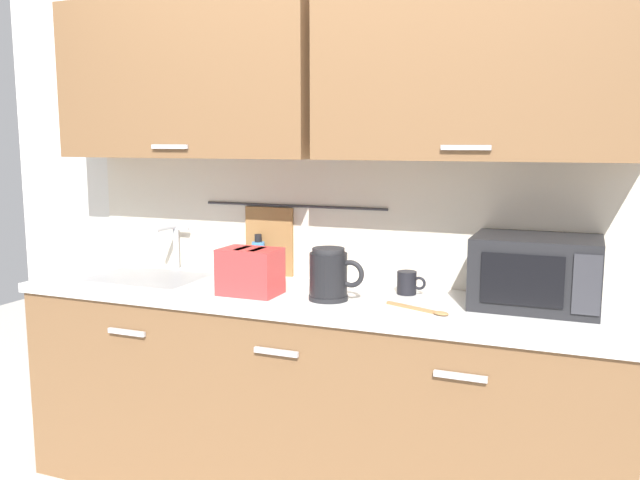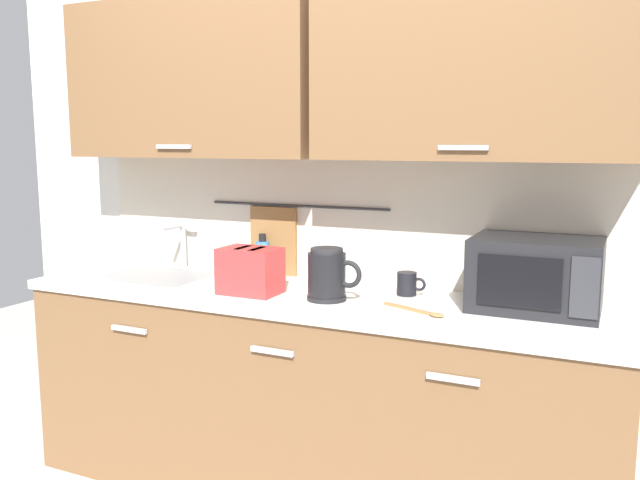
# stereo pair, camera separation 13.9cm
# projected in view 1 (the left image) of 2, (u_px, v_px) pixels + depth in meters

# --- Properties ---
(counter_unit) EXTENTS (2.53, 0.64, 0.90)m
(counter_unit) POSITION_uv_depth(u_px,v_px,m) (307.00, 394.00, 2.79)
(counter_unit) COLOR brown
(counter_unit) RESTS_ON ground
(back_wall_assembly) EXTENTS (3.70, 0.41, 2.50)m
(back_wall_assembly) POSITION_uv_depth(u_px,v_px,m) (329.00, 141.00, 2.85)
(back_wall_assembly) COLOR silver
(back_wall_assembly) RESTS_ON ground
(sink_faucet) EXTENTS (0.09, 0.17, 0.22)m
(sink_faucet) POSITION_uv_depth(u_px,v_px,m) (173.00, 240.00, 3.22)
(sink_faucet) COLOR #B2B5BA
(sink_faucet) RESTS_ON counter_unit
(microwave) EXTENTS (0.46, 0.35, 0.27)m
(microwave) POSITION_uv_depth(u_px,v_px,m) (536.00, 272.00, 2.47)
(microwave) COLOR black
(microwave) RESTS_ON counter_unit
(electric_kettle) EXTENTS (0.23, 0.16, 0.21)m
(electric_kettle) POSITION_uv_depth(u_px,v_px,m) (329.00, 275.00, 2.59)
(electric_kettle) COLOR black
(electric_kettle) RESTS_ON counter_unit
(dish_soap_bottle) EXTENTS (0.06, 0.06, 0.20)m
(dish_soap_bottle) POSITION_uv_depth(u_px,v_px,m) (258.00, 257.00, 3.06)
(dish_soap_bottle) COLOR #3F8CD8
(dish_soap_bottle) RESTS_ON counter_unit
(mug_near_sink) EXTENTS (0.12, 0.08, 0.09)m
(mug_near_sink) POSITION_uv_depth(u_px,v_px,m) (240.00, 271.00, 2.95)
(mug_near_sink) COLOR blue
(mug_near_sink) RESTS_ON counter_unit
(toaster) EXTENTS (0.26, 0.17, 0.19)m
(toaster) POSITION_uv_depth(u_px,v_px,m) (250.00, 271.00, 2.69)
(toaster) COLOR red
(toaster) RESTS_ON counter_unit
(mug_by_kettle) EXTENTS (0.12, 0.08, 0.09)m
(mug_by_kettle) POSITION_uv_depth(u_px,v_px,m) (407.00, 283.00, 2.70)
(mug_by_kettle) COLOR black
(mug_by_kettle) RESTS_ON counter_unit
(wooden_spoon) EXTENTS (0.27, 0.13, 0.01)m
(wooden_spoon) POSITION_uv_depth(u_px,v_px,m) (424.00, 310.00, 2.42)
(wooden_spoon) COLOR #9E7042
(wooden_spoon) RESTS_ON counter_unit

